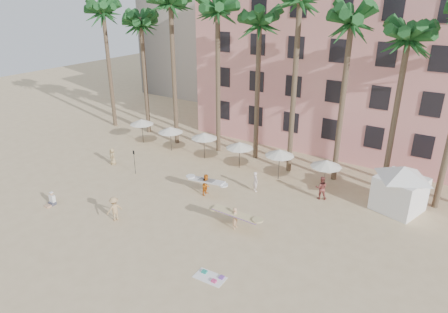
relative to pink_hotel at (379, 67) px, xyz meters
name	(u,v)px	position (x,y,z in m)	size (l,w,h in m)	color
ground	(155,236)	(-7.00, -26.00, -8.00)	(120.00, 120.00, 0.00)	#D1B789
pink_hotel	(379,67)	(0.00, 0.00, 0.00)	(35.00, 14.00, 16.00)	#F59F95
palm_row	(273,18)	(-6.49, -11.00, 4.97)	(44.40, 5.40, 16.30)	brown
umbrella_row	(221,140)	(-10.00, -13.50, -5.67)	(22.50, 2.70, 2.73)	#332B23
cabana	(401,184)	(5.67, -13.48, -5.93)	(5.60, 5.60, 3.50)	white
beach_towel	(211,277)	(-1.51, -27.33, -7.97)	(1.84, 1.08, 0.14)	white
carrier_yellow	(235,216)	(-3.04, -22.21, -7.08)	(3.33, 1.06, 1.58)	tan
carrier_white	(207,184)	(-7.52, -19.30, -7.06)	(3.09, 0.90, 1.74)	orange
beachgoers	(198,188)	(-7.72, -20.13, -7.11)	(19.69, 12.15, 1.87)	tan
paddle	(134,159)	(-15.05, -19.64, -6.59)	(0.18, 0.04, 2.23)	black
seated_man	(52,201)	(-16.37, -27.12, -7.64)	(0.46, 0.80, 1.04)	#3F3F4C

